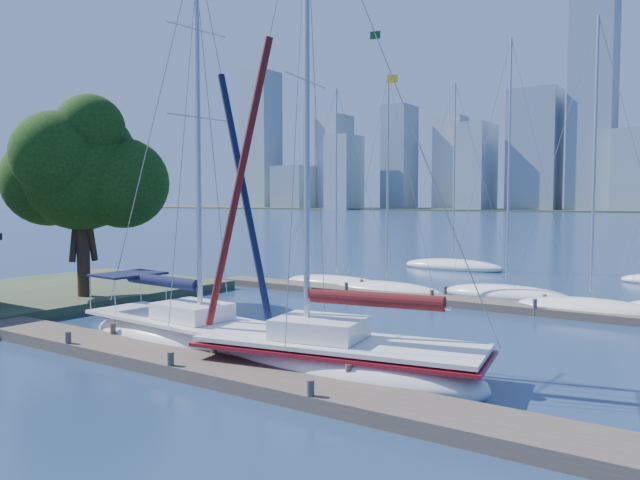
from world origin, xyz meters
The scene contains 11 objects.
ground centered at (0.00, 0.00, 0.00)m, with size 700.00×700.00×0.00m, color navy.
near_dock centered at (0.00, 0.00, 0.20)m, with size 26.00×2.00×0.40m, color #483E34.
far_dock centered at (2.00, 16.00, 0.18)m, with size 30.00×1.80×0.36m, color #483E34.
tree centered at (-13.03, 5.32, 6.79)m, with size 7.85×7.15×10.18m.
sailboat_navy centered at (-2.84, 2.19, 1.11)m, with size 8.93×3.46×14.40m.
sailboat_maroon centered at (3.90, 2.13, 1.18)m, with size 9.60×4.62×15.66m.
bg_boat_0 centered at (-6.65, 18.28, 0.24)m, with size 7.29×3.29×12.18m.
bg_boat_1 centered at (-2.57, 17.15, 0.26)m, with size 7.05×4.12×12.41m.
bg_boat_2 centered at (3.36, 19.46, 0.27)m, with size 7.05×3.44×13.96m.
bg_boat_3 centered at (8.04, 16.75, 0.29)m, with size 7.03×3.40×13.70m.
bg_boat_6 centered at (-4.46, 31.15, 0.28)m, with size 8.07×3.87×14.29m.
Camera 1 is at (13.71, -13.21, 5.22)m, focal length 35.00 mm.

